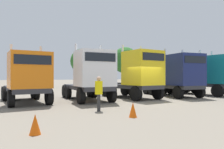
{
  "coord_description": "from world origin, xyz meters",
  "views": [
    {
      "loc": [
        -8.7,
        -13.45,
        1.82
      ],
      "look_at": [
        -1.65,
        2.78,
        1.95
      ],
      "focal_mm": 34.95,
      "sensor_mm": 36.0,
      "label": 1
    }
  ],
  "objects": [
    {
      "name": "semi_truck_navy",
      "position": [
        4.24,
        1.54,
        1.92
      ],
      "size": [
        2.73,
        6.27,
        4.26
      ],
      "rotation": [
        0.0,
        0.0,
        -1.6
      ],
      "color": "#333338",
      "rests_on": "ground"
    },
    {
      "name": "traffic_cone_mid",
      "position": [
        -8.19,
        -6.29,
        0.32
      ],
      "size": [
        0.36,
        0.36,
        0.65
      ],
      "primitive_type": "cone",
      "color": "#F2590C",
      "rests_on": "ground"
    },
    {
      "name": "semi_truck_orange",
      "position": [
        -8.1,
        1.82,
        1.71
      ],
      "size": [
        3.27,
        6.35,
        3.9
      ],
      "rotation": [
        0.0,
        0.0,
        -1.44
      ],
      "color": "#333338",
      "rests_on": "ground"
    },
    {
      "name": "semi_truck_teal",
      "position": [
        8.15,
        1.58,
        1.93
      ],
      "size": [
        3.54,
        6.55,
        4.3
      ],
      "rotation": [
        0.0,
        0.0,
        -1.4
      ],
      "color": "#333338",
      "rests_on": "ground"
    },
    {
      "name": "semi_truck_yellow",
      "position": [
        0.16,
        1.64,
        1.99
      ],
      "size": [
        3.36,
        5.97,
        4.36
      ],
      "rotation": [
        0.0,
        0.0,
        -1.42
      ],
      "color": "#333338",
      "rests_on": "ground"
    },
    {
      "name": "ground",
      "position": [
        0.0,
        0.0,
        0.0
      ],
      "size": [
        200.0,
        200.0,
        0.0
      ],
      "primitive_type": "plane",
      "color": "gray"
    },
    {
      "name": "oak_far_left",
      "position": [
        -7.93,
        19.53,
        3.45
      ],
      "size": [
        2.81,
        2.81,
        4.89
      ],
      "color": "#4C3823",
      "rests_on": "ground"
    },
    {
      "name": "visitor_in_hivis",
      "position": [
        -4.8,
        -2.75,
        1.05
      ],
      "size": [
        0.53,
        0.53,
        1.8
      ],
      "rotation": [
        0.0,
        0.0,
        5.86
      ],
      "color": "#2F2F2F",
      "rests_on": "ground"
    },
    {
      "name": "traffic_cone_far",
      "position": [
        -4.02,
        -5.0,
        0.34
      ],
      "size": [
        0.36,
        0.36,
        0.67
      ],
      "primitive_type": "cone",
      "color": "#F2590C",
      "rests_on": "ground"
    },
    {
      "name": "oak_far_centre",
      "position": [
        1.2,
        21.36,
        4.28
      ],
      "size": [
        4.15,
        4.15,
        6.37
      ],
      "color": "#4C3823",
      "rests_on": "ground"
    },
    {
      "name": "oak_far_right",
      "position": [
        7.32,
        18.06,
        4.39
      ],
      "size": [
        4.26,
        4.26,
        6.54
      ],
      "color": "#4C3823",
      "rests_on": "ground"
    },
    {
      "name": "semi_truck_white",
      "position": [
        -3.82,
        1.52,
        1.87
      ],
      "size": [
        2.64,
        6.09,
        4.17
      ],
      "rotation": [
        0.0,
        0.0,
        -1.55
      ],
      "color": "#333338",
      "rests_on": "ground"
    }
  ]
}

